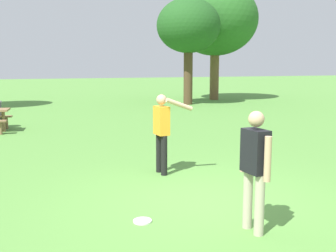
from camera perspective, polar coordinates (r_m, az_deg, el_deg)
name	(u,v)px	position (r m, az deg, el deg)	size (l,w,h in m)	color
ground_plane	(204,202)	(6.64, 5.26, -10.82)	(120.00, 120.00, 0.00)	#568E3D
person_thrower	(162,128)	(8.03, -0.85, -0.24)	(0.71, 0.61, 1.64)	black
person_catcher	(255,164)	(5.35, 12.44, -5.33)	(0.25, 0.61, 1.64)	#B7AD93
frisbee	(142,221)	(5.83, -3.72, -13.54)	(0.27, 0.27, 0.03)	white
tree_broad_center	(188,27)	(22.38, 2.98, 14.15)	(3.51, 3.51, 5.85)	#4C3823
tree_far_right	(215,20)	(25.71, 6.86, 15.01)	(5.30, 5.30, 7.29)	brown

